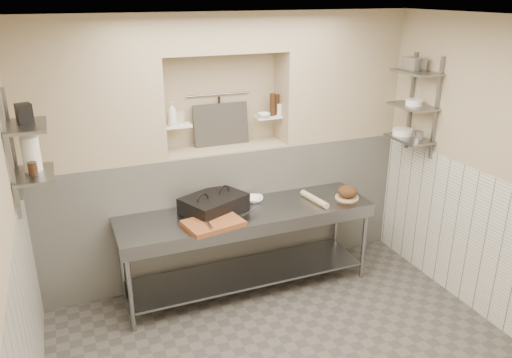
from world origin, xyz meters
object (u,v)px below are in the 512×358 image
bowl_alcove (264,115)px  jug_left (31,154)px  panini_press (214,204)px  bread_loaf (347,191)px  cutting_board (213,223)px  mixing_bowl (254,199)px  prep_table (247,234)px  rolling_pin (314,199)px  bottle_soap (172,114)px

bowl_alcove → jug_left: 2.36m
panini_press → bowl_alcove: 1.11m
panini_press → bread_loaf: panini_press is taller
bowl_alcove → jug_left: (-2.28, -0.60, 0.02)m
cutting_board → jug_left: (-1.46, 0.11, 0.83)m
panini_press → mixing_bowl: 0.47m
prep_table → bowl_alcove: size_ratio=19.04×
prep_table → bread_loaf: bread_loaf is taller
prep_table → rolling_pin: 0.80m
panini_press → rolling_pin: (1.05, -0.17, -0.05)m
prep_table → mixing_bowl: (0.15, 0.21, 0.28)m
rolling_pin → mixing_bowl: bearing=156.9°
panini_press → bottle_soap: bearing=99.3°
jug_left → panini_press: bearing=7.2°
cutting_board → bottle_soap: 1.17m
rolling_pin → bottle_soap: bottle_soap is taller
rolling_pin → bread_loaf: bearing=-6.0°
bottle_soap → panini_press: bearing=-56.0°
bread_loaf → bowl_alcove: size_ratio=1.56×
prep_table → cutting_board: cutting_board is taller
jug_left → cutting_board: bearing=-4.4°
prep_table → jug_left: 2.18m
bowl_alcove → bottle_soap: bearing=179.4°
jug_left → bowl_alcove: bearing=14.8°
bottle_soap → bread_loaf: bearing=-20.2°
prep_table → bowl_alcove: 1.28m
panini_press → bread_loaf: bearing=-33.1°
panini_press → cutting_board: panini_press is taller
panini_press → bowl_alcove: bowl_alcove is taller
panini_press → cutting_board: (-0.11, -0.31, -0.06)m
bowl_alcove → panini_press: bearing=-150.5°
mixing_bowl → rolling_pin: (0.59, -0.25, 0.01)m
rolling_pin → jug_left: bearing=-179.4°
mixing_bowl → panini_press: bearing=-170.3°
rolling_pin → bottle_soap: size_ratio=1.78×
prep_table → bottle_soap: 1.43m
bottle_soap → jug_left: bearing=-154.7°
rolling_pin → bowl_alcove: size_ratio=3.11×
bottle_soap → prep_table: bearing=-42.8°
prep_table → cutting_board: bearing=-156.1°
prep_table → panini_press: bearing=157.2°
mixing_bowl → rolling_pin: size_ratio=0.48×
panini_press → prep_table: bearing=-47.4°
prep_table → jug_left: bearing=-177.9°
bowl_alcove → mixing_bowl: bearing=-127.7°
cutting_board → rolling_pin: 1.16m
bowl_alcove → jug_left: jug_left is taller
panini_press → rolling_pin: panini_press is taller
prep_table → bread_loaf: size_ratio=12.19×
cutting_board → jug_left: bearing=175.6°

